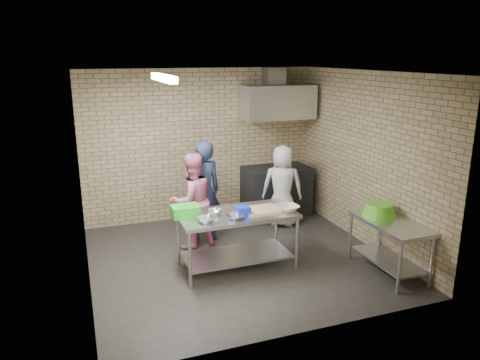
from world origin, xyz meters
The scene contains 26 objects.
floor centered at (0.00, 0.00, 0.00)m, with size 4.20×4.20×0.00m, color black.
ceiling centered at (0.00, 0.00, 2.70)m, with size 4.20×4.20×0.00m, color black.
back_wall centered at (0.00, 2.00, 1.35)m, with size 4.20×0.06×2.70m, color tan.
front_wall centered at (0.00, -2.00, 1.35)m, with size 4.20×0.06×2.70m, color tan.
left_wall centered at (-2.10, 0.00, 1.35)m, with size 0.06×4.00×2.70m, color tan.
right_wall centered at (2.10, 0.00, 1.35)m, with size 0.06×4.00×2.70m, color tan.
prep_table centered at (-0.11, -0.24, 0.41)m, with size 1.62×0.81×0.81m, color silver.
side_counter centered at (1.80, -1.10, 0.38)m, with size 0.60×1.20×0.75m, color silver.
stove centered at (1.35, 1.65, 0.45)m, with size 1.20×0.70×0.90m, color black.
range_hood centered at (1.35, 1.70, 2.10)m, with size 1.30×0.60×0.60m, color silver.
hood_duct centered at (1.35, 1.85, 2.55)m, with size 0.35×0.30×0.30m, color #A5A8AD.
wall_shelf centered at (1.65, 1.89, 1.92)m, with size 0.80×0.20×0.04m, color #3F2B19.
fluorescent_fixture centered at (-1.00, 0.00, 2.64)m, with size 0.10×1.25×0.08m, color white.
green_crate centered at (-0.81, -0.12, 0.88)m, with size 0.36×0.27×0.14m, color green.
blue_tub centered at (-0.06, -0.34, 0.87)m, with size 0.18×0.18×0.12m, color #1729B1.
cutting_board centered at (0.24, -0.26, 0.83)m, with size 0.50×0.38×0.03m, color tan.
mixing_bowl_a centered at (-0.61, -0.44, 0.84)m, with size 0.25×0.25×0.06m, color silver.
mixing_bowl_b centered at (-0.41, -0.19, 0.84)m, with size 0.19×0.19×0.06m, color silver.
mixing_bowl_c centered at (-0.21, -0.46, 0.84)m, with size 0.23×0.23×0.06m, color #AFB1B6.
ceramic_bowl centered at (0.59, -0.39, 0.85)m, with size 0.31×0.31×0.08m, color #C0BA9A.
green_basin centered at (1.78, -0.85, 0.83)m, with size 0.46×0.46×0.17m, color #59C626, non-canonical shape.
bottle_red centered at (1.40, 1.89, 2.03)m, with size 0.07×0.07×0.18m, color #B22619.
bottle_green centered at (1.80, 1.89, 2.02)m, with size 0.06×0.06×0.15m, color green.
man_navy centered at (-0.28, 0.86, 0.82)m, with size 0.60×0.39×1.64m, color #141732.
woman_pink centered at (-0.51, 0.69, 0.75)m, with size 0.73×0.57×1.50m, color #D06E8C.
woman_white centered at (1.20, 1.07, 0.72)m, with size 0.70×0.46×1.43m, color white.
Camera 1 is at (-2.11, -5.91, 2.94)m, focal length 34.48 mm.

